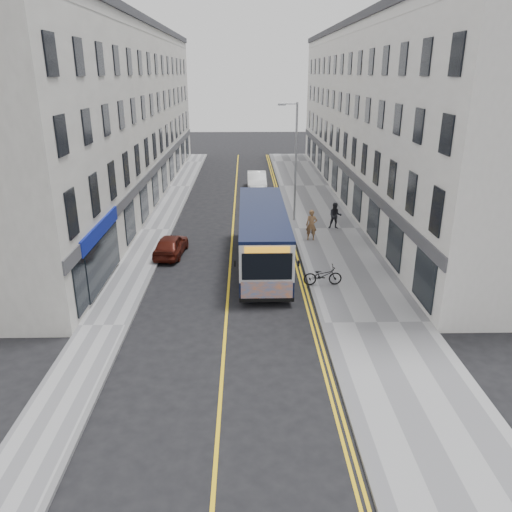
{
  "coord_description": "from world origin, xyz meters",
  "views": [
    {
      "loc": [
        0.85,
        -19.46,
        9.8
      ],
      "look_at": [
        1.34,
        2.76,
        1.6
      ],
      "focal_mm": 35.0,
      "sensor_mm": 36.0,
      "label": 1
    }
  ],
  "objects_px": {
    "city_bus": "(263,235)",
    "pedestrian_near": "(311,225)",
    "streetlamp": "(295,159)",
    "car_white": "(257,181)",
    "bicycle": "(323,275)",
    "pedestrian_far": "(335,216)",
    "car_maroon": "(171,245)"
  },
  "relations": [
    {
      "from": "bicycle",
      "to": "pedestrian_far",
      "type": "distance_m",
      "value": 9.52
    },
    {
      "from": "bicycle",
      "to": "car_white",
      "type": "xyz_separation_m",
      "value": [
        -2.68,
        21.6,
        0.16
      ]
    },
    {
      "from": "bicycle",
      "to": "pedestrian_near",
      "type": "relative_size",
      "value": 1.0
    },
    {
      "from": "streetlamp",
      "to": "pedestrian_far",
      "type": "height_order",
      "value": "streetlamp"
    },
    {
      "from": "city_bus",
      "to": "pedestrian_near",
      "type": "relative_size",
      "value": 5.71
    },
    {
      "from": "streetlamp",
      "to": "car_maroon",
      "type": "distance_m",
      "value": 10.76
    },
    {
      "from": "streetlamp",
      "to": "bicycle",
      "type": "distance_m",
      "value": 11.95
    },
    {
      "from": "city_bus",
      "to": "pedestrian_near",
      "type": "bearing_deg",
      "value": 51.33
    },
    {
      "from": "city_bus",
      "to": "car_maroon",
      "type": "relative_size",
      "value": 2.94
    },
    {
      "from": "bicycle",
      "to": "car_maroon",
      "type": "xyz_separation_m",
      "value": [
        -7.94,
        4.66,
        0.01
      ]
    },
    {
      "from": "city_bus",
      "to": "bicycle",
      "type": "xyz_separation_m",
      "value": [
        2.79,
        -3.07,
        -1.08
      ]
    },
    {
      "from": "streetlamp",
      "to": "car_white",
      "type": "height_order",
      "value": "streetlamp"
    },
    {
      "from": "streetlamp",
      "to": "pedestrian_near",
      "type": "xyz_separation_m",
      "value": [
        0.71,
        -4.37,
        -3.33
      ]
    },
    {
      "from": "city_bus",
      "to": "car_white",
      "type": "relative_size",
      "value": 2.28
    },
    {
      "from": "car_white",
      "to": "car_maroon",
      "type": "distance_m",
      "value": 17.74
    },
    {
      "from": "pedestrian_near",
      "to": "pedestrian_far",
      "type": "distance_m",
      "value": 2.95
    },
    {
      "from": "pedestrian_near",
      "to": "car_maroon",
      "type": "distance_m",
      "value": 8.59
    },
    {
      "from": "bicycle",
      "to": "pedestrian_far",
      "type": "xyz_separation_m",
      "value": [
        2.18,
        9.26,
        0.38
      ]
    },
    {
      "from": "streetlamp",
      "to": "car_white",
      "type": "bearing_deg",
      "value": 102.6
    },
    {
      "from": "pedestrian_far",
      "to": "car_white",
      "type": "relative_size",
      "value": 0.37
    },
    {
      "from": "car_maroon",
      "to": "car_white",
      "type": "bearing_deg",
      "value": -101.55
    },
    {
      "from": "bicycle",
      "to": "pedestrian_far",
      "type": "bearing_deg",
      "value": -15.47
    },
    {
      "from": "bicycle",
      "to": "car_maroon",
      "type": "distance_m",
      "value": 9.2
    },
    {
      "from": "bicycle",
      "to": "pedestrian_near",
      "type": "bearing_deg",
      "value": -4.87
    },
    {
      "from": "streetlamp",
      "to": "city_bus",
      "type": "distance_m",
      "value": 9.02
    },
    {
      "from": "streetlamp",
      "to": "bicycle",
      "type": "xyz_separation_m",
      "value": [
        0.38,
        -11.33,
        -3.77
      ]
    },
    {
      "from": "city_bus",
      "to": "car_white",
      "type": "distance_m",
      "value": 18.55
    },
    {
      "from": "pedestrian_far",
      "to": "car_maroon",
      "type": "bearing_deg",
      "value": -150.61
    },
    {
      "from": "bicycle",
      "to": "pedestrian_far",
      "type": "height_order",
      "value": "pedestrian_far"
    },
    {
      "from": "streetlamp",
      "to": "pedestrian_near",
      "type": "height_order",
      "value": "streetlamp"
    },
    {
      "from": "bicycle",
      "to": "car_maroon",
      "type": "height_order",
      "value": "car_maroon"
    },
    {
      "from": "streetlamp",
      "to": "pedestrian_far",
      "type": "relative_size",
      "value": 4.63
    }
  ]
}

